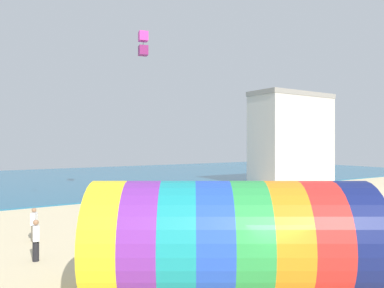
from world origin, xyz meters
name	(u,v)px	position (x,y,z in m)	size (l,w,h in m)	color
sea	(23,181)	(0.00, 40.69, 0.05)	(120.00, 40.00, 0.10)	#236084
giant_inflatable_tube	(230,240)	(-0.60, 1.12, 1.73)	(8.58, 7.28, 3.46)	yellow
kite_magenta_box	(143,44)	(2.87, 14.08, 10.88)	(0.68, 0.68, 1.60)	#D1339E
bystander_mid_beach	(36,240)	(-4.66, 7.99, 0.81)	(0.25, 0.38, 1.61)	black
bystander_far_left	(34,224)	(-4.15, 11.15, 0.78)	(0.38, 0.42, 1.56)	#726651
promenade_building	(292,139)	(23.86, 20.61, 5.02)	(9.49, 4.20, 10.03)	beige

